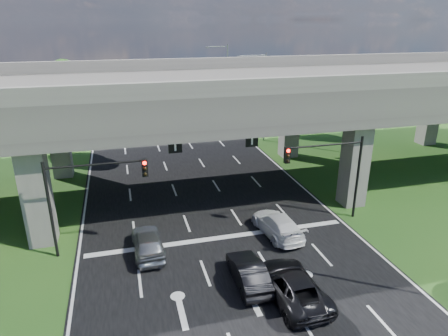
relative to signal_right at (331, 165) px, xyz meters
name	(u,v)px	position (x,y,z in m)	size (l,w,h in m)	color
ground	(236,268)	(-7.82, -3.94, -4.19)	(160.00, 160.00, 0.00)	#1E4B18
road	(200,198)	(-7.82, 6.06, -4.17)	(18.00, 120.00, 0.03)	black
overpass	(193,94)	(-7.82, 8.06, 3.73)	(80.00, 15.00, 10.00)	#3B3835
signal_right	(331,165)	(0.00, 0.00, 0.00)	(5.76, 0.54, 6.00)	black
signal_left	(87,189)	(-15.65, 0.00, 0.00)	(5.76, 0.54, 6.00)	black
streetlight_far	(262,91)	(2.27, 20.06, 1.66)	(3.38, 0.25, 10.00)	gray
streetlight_beyond	(225,73)	(2.27, 36.06, 1.66)	(3.38, 0.25, 10.00)	gray
tree_left_near	(36,107)	(-21.78, 22.06, 0.63)	(4.50, 4.50, 7.80)	black
tree_left_mid	(21,101)	(-24.78, 30.06, -0.01)	(3.91, 3.90, 6.76)	black
tree_left_far	(63,82)	(-20.78, 38.06, 0.95)	(4.80, 4.80, 8.32)	black
tree_right_near	(273,95)	(5.22, 24.06, 0.31)	(4.20, 4.20, 7.28)	black
tree_right_mid	(272,87)	(8.22, 32.06, -0.01)	(3.91, 3.90, 6.76)	black
tree_right_far	(230,76)	(4.22, 40.06, 0.63)	(4.50, 4.50, 7.80)	black
car_silver	(148,242)	(-12.51, -1.08, -3.40)	(1.78, 4.42, 1.51)	#94979B
car_dark	(248,272)	(-7.60, -5.47, -3.46)	(1.47, 4.22, 1.39)	black
car_white	(277,225)	(-4.12, -0.94, -3.45)	(1.97, 4.85, 1.41)	white
car_trailing	(292,285)	(-5.80, -7.14, -3.43)	(2.42, 5.25, 1.46)	black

